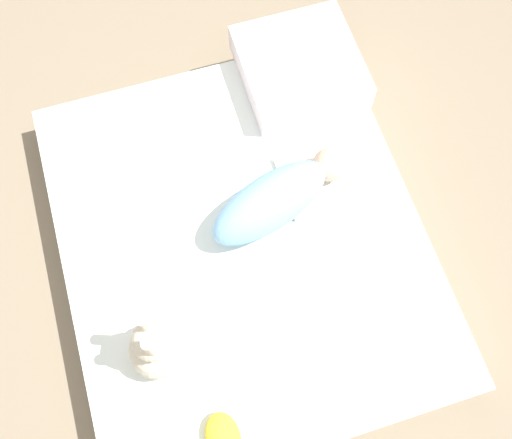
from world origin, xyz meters
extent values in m
plane|color=#7A6B56|center=(0.00, 0.00, 0.00)|extent=(12.00, 12.00, 0.00)
cube|color=white|center=(0.00, 0.00, 0.08)|extent=(1.28, 1.09, 0.15)
cube|color=white|center=(-0.11, 0.27, 0.16)|extent=(0.22, 0.20, 0.02)
ellipsoid|color=#7FB7E5|center=(-0.05, 0.10, 0.24)|extent=(0.28, 0.43, 0.18)
sphere|color=#DBB293|center=(-0.12, 0.32, 0.23)|extent=(0.11, 0.11, 0.11)
cube|color=white|center=(-0.51, 0.36, 0.20)|extent=(0.39, 0.39, 0.10)
sphere|color=beige|center=(0.27, -0.32, 0.24)|extent=(0.16, 0.16, 0.16)
sphere|color=beige|center=(0.27, -0.32, 0.35)|extent=(0.11, 0.11, 0.11)
cylinder|color=beige|center=(0.24, -0.32, 0.43)|extent=(0.03, 0.03, 0.09)
cylinder|color=beige|center=(0.30, -0.32, 0.43)|extent=(0.03, 0.03, 0.09)
ellipsoid|color=yellow|center=(0.54, -0.21, 0.18)|extent=(0.13, 0.09, 0.06)
camera|label=1|loc=(0.63, -0.15, 1.87)|focal=42.00mm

